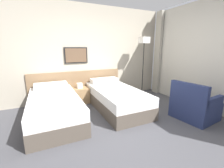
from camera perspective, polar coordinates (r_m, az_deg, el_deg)
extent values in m
plane|color=#47474C|center=(2.90, 4.86, -17.80)|extent=(16.00, 16.00, 0.00)
cube|color=#B7AD99|center=(4.52, -8.99, 11.35)|extent=(10.00, 0.06, 2.70)
cube|color=#846647|center=(4.51, -12.91, -0.65)|extent=(2.62, 0.04, 0.86)
cube|color=black|center=(4.39, -13.53, 10.59)|extent=(0.64, 0.03, 0.44)
cube|color=brown|center=(4.37, -13.48, 10.58)|extent=(0.58, 0.01, 0.38)
cube|color=beige|center=(4.12, 36.76, 8.27)|extent=(0.03, 4.29, 2.64)
cube|color=#A8A393|center=(5.30, 17.03, 10.90)|extent=(0.10, 0.24, 2.64)
cube|color=brown|center=(3.52, -20.88, -10.18)|extent=(0.99, 2.04, 0.29)
cube|color=white|center=(3.43, -21.24, -6.25)|extent=(0.98, 2.02, 0.22)
cube|color=white|center=(4.14, -22.25, -0.51)|extent=(0.79, 0.34, 0.13)
cube|color=brown|center=(3.87, 1.53, -7.08)|extent=(0.99, 2.04, 0.29)
cube|color=white|center=(3.79, 1.56, -3.45)|extent=(0.98, 2.02, 0.22)
cube|color=white|center=(4.44, -2.96, 1.39)|extent=(0.79, 0.34, 0.13)
cube|color=#9E7A51|center=(4.32, -12.02, -4.22)|extent=(0.47, 0.40, 0.43)
cube|color=silver|center=(4.25, -12.21, -0.58)|extent=(0.14, 0.14, 0.14)
cylinder|color=black|center=(4.96, 11.22, -4.36)|extent=(0.24, 0.24, 0.02)
cylinder|color=black|center=(4.77, 11.67, 5.11)|extent=(0.02, 0.02, 1.63)
cube|color=silver|center=(4.73, 12.21, 16.04)|extent=(0.25, 0.25, 0.18)
cube|color=navy|center=(3.79, 28.95, -8.48)|extent=(0.84, 0.86, 0.39)
cube|color=navy|center=(3.40, 27.05, -3.31)|extent=(0.19, 0.78, 0.44)
cube|color=navy|center=(3.57, 34.26, -5.62)|extent=(0.64, 0.17, 0.18)
cube|color=navy|center=(3.87, 25.04, -3.17)|extent=(0.64, 0.17, 0.18)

